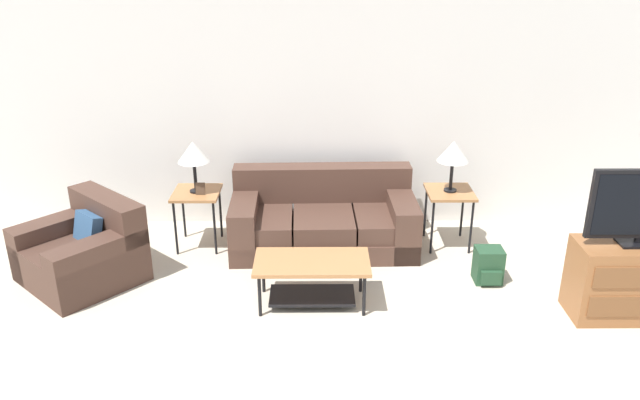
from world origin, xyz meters
name	(u,v)px	position (x,y,z in m)	size (l,w,h in m)	color
wall_back	(326,116)	(0.00, 3.83, 1.30)	(8.55, 0.06, 2.60)	white
couch	(323,221)	(-0.03, 3.17, 0.29)	(2.02, 1.05, 0.82)	#4C3328
armchair	(84,252)	(-2.42, 2.42, 0.29)	(1.41, 1.41, 0.80)	#4C3328
coffee_table	(312,272)	(-0.15, 1.93, 0.33)	(1.05, 0.55, 0.45)	#A87042
side_table_left	(197,198)	(-1.41, 3.16, 0.57)	(0.50, 0.52, 0.64)	#A87042
side_table_right	(450,197)	(1.34, 3.16, 0.57)	(0.50, 0.52, 0.64)	#A87042
table_lamp_left	(193,153)	(-1.41, 3.16, 1.08)	(0.34, 0.34, 0.56)	black
table_lamp_right	(453,152)	(1.34, 3.16, 1.08)	(0.34, 0.34, 0.56)	black
tv_console	(630,280)	(2.67, 1.71, 0.35)	(1.02, 0.47, 0.71)	#935B33
backpack	(488,266)	(1.59, 2.32, 0.17)	(0.27, 0.30, 0.35)	#23472D
picture_frame	(200,189)	(-1.34, 3.08, 0.71)	(0.10, 0.04, 0.13)	#4C3828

